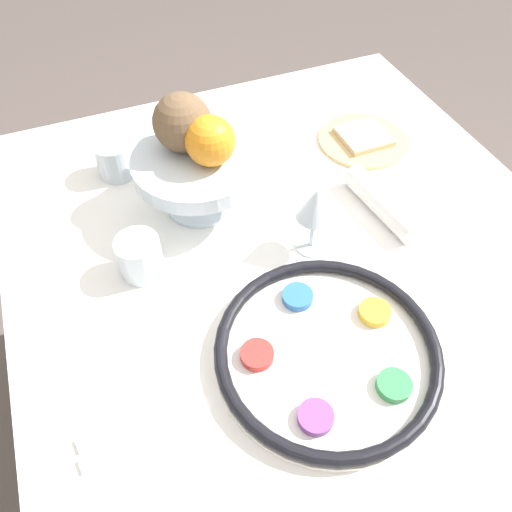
{
  "coord_description": "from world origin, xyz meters",
  "views": [
    {
      "loc": [
        -0.49,
        0.28,
        1.42
      ],
      "look_at": [
        -0.0,
        0.09,
        0.8
      ],
      "focal_mm": 35.0,
      "sensor_mm": 36.0,
      "label": 1
    }
  ],
  "objects_px": {
    "seder_plate": "(327,351)",
    "coconut": "(182,122)",
    "bread_plate": "(363,139)",
    "fruit_stand": "(197,168)",
    "cup_near": "(140,257)",
    "napkin_roll": "(382,203)",
    "orange_fruit": "(210,141)",
    "wine_glass": "(316,206)",
    "cup_mid": "(115,159)"
  },
  "relations": [
    {
      "from": "seder_plate",
      "to": "cup_near",
      "type": "relative_size",
      "value": 4.53
    },
    {
      "from": "coconut",
      "to": "cup_near",
      "type": "relative_size",
      "value": 1.38
    },
    {
      "from": "seder_plate",
      "to": "wine_glass",
      "type": "relative_size",
      "value": 2.53
    },
    {
      "from": "wine_glass",
      "to": "cup_near",
      "type": "bearing_deg",
      "value": 78.98
    },
    {
      "from": "coconut",
      "to": "cup_mid",
      "type": "relative_size",
      "value": 1.38
    },
    {
      "from": "coconut",
      "to": "bread_plate",
      "type": "relative_size",
      "value": 0.53
    },
    {
      "from": "seder_plate",
      "to": "coconut",
      "type": "bearing_deg",
      "value": 11.18
    },
    {
      "from": "napkin_roll",
      "to": "bread_plate",
      "type": "bearing_deg",
      "value": -21.28
    },
    {
      "from": "bread_plate",
      "to": "cup_mid",
      "type": "bearing_deg",
      "value": 79.61
    },
    {
      "from": "orange_fruit",
      "to": "napkin_roll",
      "type": "height_order",
      "value": "orange_fruit"
    },
    {
      "from": "wine_glass",
      "to": "napkin_roll",
      "type": "distance_m",
      "value": 0.18
    },
    {
      "from": "coconut",
      "to": "bread_plate",
      "type": "bearing_deg",
      "value": -86.88
    },
    {
      "from": "orange_fruit",
      "to": "coconut",
      "type": "relative_size",
      "value": 0.84
    },
    {
      "from": "fruit_stand",
      "to": "coconut",
      "type": "distance_m",
      "value": 0.08
    },
    {
      "from": "orange_fruit",
      "to": "cup_near",
      "type": "xyz_separation_m",
      "value": [
        -0.09,
        0.16,
        -0.12
      ]
    },
    {
      "from": "cup_near",
      "to": "bread_plate",
      "type": "bearing_deg",
      "value": -71.88
    },
    {
      "from": "seder_plate",
      "to": "wine_glass",
      "type": "distance_m",
      "value": 0.23
    },
    {
      "from": "napkin_roll",
      "to": "seder_plate",
      "type": "bearing_deg",
      "value": 135.17
    },
    {
      "from": "seder_plate",
      "to": "cup_near",
      "type": "height_order",
      "value": "cup_near"
    },
    {
      "from": "seder_plate",
      "to": "wine_glass",
      "type": "height_order",
      "value": "wine_glass"
    },
    {
      "from": "orange_fruit",
      "to": "cup_mid",
      "type": "relative_size",
      "value": 1.16
    },
    {
      "from": "orange_fruit",
      "to": "cup_mid",
      "type": "bearing_deg",
      "value": 41.31
    },
    {
      "from": "orange_fruit",
      "to": "napkin_roll",
      "type": "relative_size",
      "value": 0.46
    },
    {
      "from": "seder_plate",
      "to": "fruit_stand",
      "type": "distance_m",
      "value": 0.39
    },
    {
      "from": "fruit_stand",
      "to": "coconut",
      "type": "relative_size",
      "value": 2.25
    },
    {
      "from": "wine_glass",
      "to": "fruit_stand",
      "type": "bearing_deg",
      "value": 40.73
    },
    {
      "from": "seder_plate",
      "to": "coconut",
      "type": "height_order",
      "value": "coconut"
    },
    {
      "from": "orange_fruit",
      "to": "cup_near",
      "type": "relative_size",
      "value": 1.16
    },
    {
      "from": "orange_fruit",
      "to": "napkin_roll",
      "type": "xyz_separation_m",
      "value": [
        -0.12,
        -0.28,
        -0.13
      ]
    },
    {
      "from": "wine_glass",
      "to": "orange_fruit",
      "type": "height_order",
      "value": "orange_fruit"
    },
    {
      "from": "bread_plate",
      "to": "cup_mid",
      "type": "relative_size",
      "value": 2.6
    },
    {
      "from": "seder_plate",
      "to": "coconut",
      "type": "distance_m",
      "value": 0.45
    },
    {
      "from": "wine_glass",
      "to": "orange_fruit",
      "type": "bearing_deg",
      "value": 39.65
    },
    {
      "from": "cup_mid",
      "to": "wine_glass",
      "type": "bearing_deg",
      "value": -139.46
    },
    {
      "from": "fruit_stand",
      "to": "bread_plate",
      "type": "xyz_separation_m",
      "value": [
        0.06,
        -0.38,
        -0.08
      ]
    },
    {
      "from": "coconut",
      "to": "bread_plate",
      "type": "height_order",
      "value": "coconut"
    },
    {
      "from": "fruit_stand",
      "to": "cup_near",
      "type": "bearing_deg",
      "value": 129.64
    },
    {
      "from": "seder_plate",
      "to": "bread_plate",
      "type": "distance_m",
      "value": 0.53
    },
    {
      "from": "wine_glass",
      "to": "cup_mid",
      "type": "bearing_deg",
      "value": 40.54
    },
    {
      "from": "coconut",
      "to": "napkin_roll",
      "type": "distance_m",
      "value": 0.39
    },
    {
      "from": "napkin_roll",
      "to": "orange_fruit",
      "type": "bearing_deg",
      "value": 66.6
    },
    {
      "from": "napkin_roll",
      "to": "coconut",
      "type": "bearing_deg",
      "value": 60.49
    },
    {
      "from": "napkin_roll",
      "to": "cup_mid",
      "type": "xyz_separation_m",
      "value": [
        0.29,
        0.43,
        0.01
      ]
    },
    {
      "from": "fruit_stand",
      "to": "wine_glass",
      "type": "bearing_deg",
      "value": -139.27
    },
    {
      "from": "coconut",
      "to": "napkin_roll",
      "type": "bearing_deg",
      "value": -119.51
    },
    {
      "from": "fruit_stand",
      "to": "napkin_roll",
      "type": "relative_size",
      "value": 1.22
    },
    {
      "from": "orange_fruit",
      "to": "fruit_stand",
      "type": "bearing_deg",
      "value": 47.6
    },
    {
      "from": "fruit_stand",
      "to": "cup_near",
      "type": "relative_size",
      "value": 3.09
    },
    {
      "from": "cup_near",
      "to": "cup_mid",
      "type": "bearing_deg",
      "value": -2.87
    },
    {
      "from": "wine_glass",
      "to": "bread_plate",
      "type": "bearing_deg",
      "value": -46.04
    }
  ]
}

